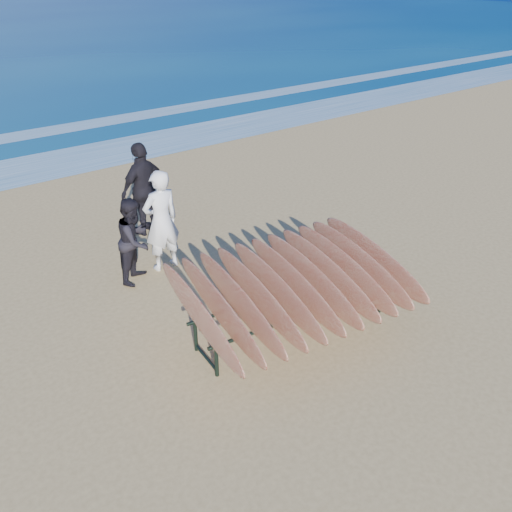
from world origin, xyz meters
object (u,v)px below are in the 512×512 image
object	(u,v)px
person_dark_a	(135,240)
person_dark_b	(144,189)
person_white	(161,221)
surfboard_rack	(294,284)

from	to	relation	value
person_dark_a	person_dark_b	distance (m)	1.96
person_white	person_dark_a	xyz separation A→B (m)	(-0.58, -0.09, -0.17)
person_dark_a	person_dark_b	size ratio (longest dim) A/B	0.80
surfboard_rack	person_dark_b	distance (m)	4.50
person_dark_b	person_dark_a	bearing A→B (deg)	42.70
person_white	person_dark_b	bearing A→B (deg)	-108.30
surfboard_rack	person_dark_a	bearing A→B (deg)	118.44
surfboard_rack	person_dark_a	size ratio (longest dim) A/B	2.23
person_dark_a	surfboard_rack	bearing A→B (deg)	-106.78
person_dark_a	person_dark_b	bearing A→B (deg)	18.80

